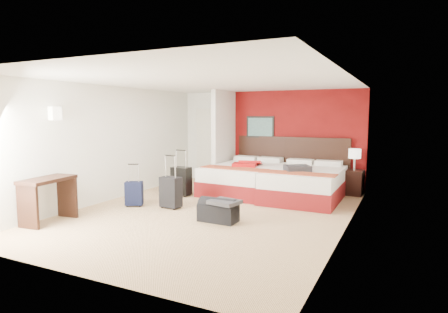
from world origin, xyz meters
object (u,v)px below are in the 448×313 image
Objects in this scene: bed_right at (305,184)px; suitcase_charcoal at (171,193)px; red_suitcase_open at (248,164)px; nightstand at (354,182)px; desk at (48,200)px; suitcase_navy at (134,195)px; bed_left at (245,179)px; duffel_bag at (218,212)px; suitcase_black at (181,182)px; table_lamp at (354,160)px.

suitcase_charcoal is (-2.22, -2.02, -0.03)m from bed_right.
red_suitcase_open is 1.27× the size of nightstand.
desk is (-4.48, -4.74, 0.10)m from nightstand.
suitcase_charcoal is at bearing -11.96° from suitcase_navy.
bed_left is at bearing 55.91° from desk.
nightstand is 6.52m from desk.
red_suitcase_open is at bearing 54.15° from desk.
bed_right is 1.31m from nightstand.
duffel_bag is at bearing -114.68° from nightstand.
bed_right reaches higher than nightstand.
suitcase_black is at bearing -134.32° from bed_left.
nightstand reaches higher than duffel_bag.
table_lamp reaches higher than bed_left.
bed_left reaches higher than suitcase_charcoal.
red_suitcase_open is (0.10, -0.10, 0.38)m from bed_left.
suitcase_black is 0.68× the size of desk.
suitcase_navy is 0.71× the size of duffel_bag.
nightstand is (2.32, 0.91, -0.41)m from red_suitcase_open.
table_lamp is at bearing 7.87° from red_suitcase_open.
bed_left is at bearing 121.34° from red_suitcase_open.
suitcase_charcoal is (-3.15, -2.95, 0.01)m from nightstand.
suitcase_charcoal is at bearing -132.80° from nightstand.
suitcase_navy is at bearing -160.03° from suitcase_charcoal.
red_suitcase_open is 4.40m from desk.
duffel_bag is at bearing -74.32° from bed_left.
table_lamp is 0.77× the size of suitcase_black.
table_lamp is 4.34m from suitcase_charcoal.
bed_left is 0.40m from red_suitcase_open.
nightstand is 4.31m from suitcase_charcoal.
suitcase_charcoal is 0.89× the size of duffel_bag.
suitcase_charcoal is 0.64× the size of desk.
bed_left is at bearing 43.60° from suitcase_black.
desk is (-0.57, -1.59, 0.16)m from suitcase_navy.
duffel_bag is (-1.85, -3.38, -0.67)m from table_lamp.
nightstand is at bearing 62.73° from duffel_bag.
bed_left is 4.41× the size of table_lamp.
suitcase_charcoal is 0.80m from suitcase_navy.
bed_right is 3.00m from suitcase_charcoal.
bed_right is at bearing 20.82° from suitcase_black.
red_suitcase_open reaches higher than suitcase_navy.
table_lamp is 0.74× the size of duffel_bag.
suitcase_black is at bearing -152.36° from table_lamp.
table_lamp is at bearing 21.90° from bed_left.
nightstand is at bearing 0.00° from table_lamp.
duffel_bag is at bearing -39.91° from suitcase_black.
desk is (-1.34, -1.79, 0.09)m from suitcase_charcoal.
bed_right is at bearing -14.23° from red_suitcase_open.
desk is at bearing -121.26° from suitcase_charcoal.
suitcase_charcoal is at bearing -137.71° from bed_right.
suitcase_black is 3.00m from desk.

